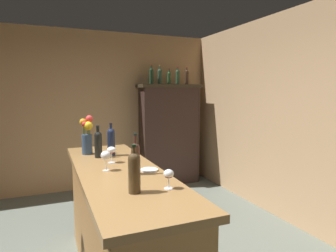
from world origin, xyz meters
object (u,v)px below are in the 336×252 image
object	(u,v)px
cheese_plate	(149,170)
display_bottle_right	(187,77)
wine_glass_mid	(169,175)
display_bottle_center	(169,77)
display_bottle_midleft	(160,76)
bar_counter	(120,229)
wine_glass_rear	(106,156)
display_bottle_midright	(178,76)
wine_bottle_malbec	(134,171)
wine_bottle_riesling	(98,143)
wine_bottle_rose	(111,141)
display_bottle_left	(151,76)
wine_bottle_pinot	(135,156)
wine_glass_front	(112,151)
display_cabinet	(169,133)
flower_arrangement	(87,133)

from	to	relation	value
cheese_plate	display_bottle_right	world-z (taller)	display_bottle_right
wine_glass_mid	display_bottle_center	bearing A→B (deg)	67.02
display_bottle_midleft	bar_counter	bearing A→B (deg)	-118.01
bar_counter	wine_glass_rear	world-z (taller)	wine_glass_rear
cheese_plate	display_bottle_right	xyz separation A→B (m)	(1.64, 2.64, 0.90)
display_bottle_midright	wine_bottle_malbec	bearing A→B (deg)	-118.98
wine_bottle_riesling	cheese_plate	world-z (taller)	wine_bottle_riesling
wine_bottle_rose	cheese_plate	xyz separation A→B (m)	(0.17, -0.68, -0.15)
wine_bottle_rose	display_bottle_left	distance (m)	2.39
wine_bottle_malbec	wine_bottle_pinot	world-z (taller)	wine_bottle_pinot
display_bottle_right	wine_glass_front	bearing A→B (deg)	-129.52
bar_counter	display_bottle_center	distance (m)	3.25
bar_counter	display_bottle_midleft	distance (m)	3.19
wine_bottle_rose	wine_glass_rear	size ratio (longest dim) A/B	2.00
cheese_plate	display_bottle_center	size ratio (longest dim) A/B	0.52
wine_bottle_pinot	display_bottle_midleft	world-z (taller)	display_bottle_midleft
bar_counter	wine_glass_front	xyz separation A→B (m)	(-0.01, 0.25, 0.63)
wine_bottle_riesling	wine_bottle_rose	size ratio (longest dim) A/B	0.96
wine_bottle_rose	display_bottle_midright	xyz separation A→B (m)	(1.63, 1.97, 0.76)
display_cabinet	display_bottle_midright	size ratio (longest dim) A/B	5.74
wine_glass_rear	flower_arrangement	xyz separation A→B (m)	(-0.06, 0.70, 0.09)
wine_glass_rear	bar_counter	bearing A→B (deg)	-2.07
wine_bottle_malbec	cheese_plate	size ratio (longest dim) A/B	2.10
wine_glass_front	display_bottle_center	size ratio (longest dim) A/B	0.52
display_cabinet	wine_glass_rear	size ratio (longest dim) A/B	11.02
wine_bottle_pinot	wine_glass_front	distance (m)	0.44
display_bottle_center	display_bottle_left	bearing A→B (deg)	180.00
display_bottle_center	wine_bottle_rose	bearing A→B (deg)	-126.58
bar_counter	wine_glass_front	size ratio (longest dim) A/B	14.99
wine_bottle_rose	display_bottle_right	size ratio (longest dim) A/B	1.04
wine_bottle_malbec	display_bottle_center	size ratio (longest dim) A/B	1.10
display_cabinet	wine_bottle_pinot	xyz separation A→B (m)	(-1.43, -2.70, 0.24)
display_cabinet	display_bottle_right	world-z (taller)	display_bottle_right
bar_counter	display_cabinet	bearing A→B (deg)	58.91
wine_bottle_malbec	wine_glass_mid	size ratio (longest dim) A/B	2.37
wine_glass_rear	cheese_plate	size ratio (longest dim) A/B	1.11
wine_glass_mid	display_bottle_midright	xyz separation A→B (m)	(1.49, 3.12, 0.81)
wine_bottle_malbec	flower_arrangement	world-z (taller)	flower_arrangement
wine_bottle_riesling	display_bottle_center	world-z (taller)	display_bottle_center
bar_counter	display_bottle_midright	world-z (taller)	display_bottle_midright
wine_bottle_malbec	display_bottle_left	xyz separation A→B (m)	(1.22, 3.10, 0.77)
wine_bottle_malbec	wine_glass_front	world-z (taller)	wine_bottle_malbec
wine_glass_mid	wine_glass_front	bearing A→B (deg)	103.12
wine_bottle_malbec	wine_bottle_rose	xyz separation A→B (m)	(0.09, 1.14, 0.01)
display_bottle_midright	display_bottle_right	distance (m)	0.18
wine_bottle_malbec	wine_glass_rear	xyz separation A→B (m)	(-0.07, 0.59, -0.02)
wine_bottle_malbec	wine_bottle_riesling	distance (m)	1.10
display_cabinet	wine_bottle_malbec	xyz separation A→B (m)	(-1.55, -3.10, 0.25)
flower_arrangement	display_bottle_midright	distance (m)	2.67
wine_bottle_rose	wine_bottle_pinot	bearing A→B (deg)	-87.18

